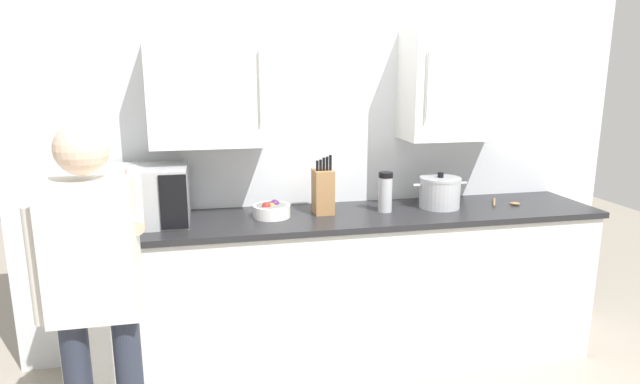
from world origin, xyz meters
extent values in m
cube|color=silver|center=(0.00, 1.11, 1.25)|extent=(3.84, 0.10, 2.50)
cube|color=white|center=(-0.74, 0.90, 1.68)|extent=(0.65, 0.32, 0.65)
cylinder|color=#B7BABF|center=(-0.47, 0.73, 1.68)|extent=(0.01, 0.01, 0.39)
cube|color=white|center=(0.74, 0.90, 1.68)|extent=(0.65, 0.32, 0.65)
cylinder|color=#B7BABF|center=(0.47, 0.73, 1.68)|extent=(0.01, 0.01, 0.39)
cube|color=white|center=(0.00, 0.77, 0.46)|extent=(3.06, 0.56, 0.92)
cube|color=#232326|center=(0.00, 0.77, 0.93)|extent=(3.10, 0.60, 0.03)
cube|color=black|center=(0.00, 0.51, 0.04)|extent=(3.06, 0.04, 0.09)
cube|color=#B7BABF|center=(-1.12, 0.82, 1.11)|extent=(0.49, 0.37, 0.31)
cube|color=beige|center=(-1.19, 0.81, 1.11)|extent=(0.31, 0.32, 0.25)
cube|color=black|center=(-0.94, 0.62, 1.11)|extent=(0.14, 0.01, 0.29)
cube|color=black|center=(-1.36, 0.45, 1.11)|extent=(0.03, 0.35, 0.29)
cylinder|color=#A37547|center=(1.00, 0.82, 0.96)|extent=(0.11, 0.17, 0.01)
ellipsoid|color=#A37547|center=(1.10, 0.76, 0.96)|extent=(0.08, 0.07, 0.02)
cylinder|color=white|center=(-0.42, 0.79, 0.99)|extent=(0.21, 0.21, 0.07)
cylinder|color=slate|center=(-0.42, 0.79, 1.00)|extent=(0.17, 0.17, 0.04)
sphere|color=orange|center=(-0.42, 0.79, 1.02)|extent=(0.04, 0.04, 0.04)
sphere|color=#511E5B|center=(-0.40, 0.81, 1.02)|extent=(0.06, 0.06, 0.06)
sphere|color=#511E5B|center=(-0.42, 0.80, 1.02)|extent=(0.05, 0.05, 0.05)
sphere|color=#511E5B|center=(-0.42, 0.80, 1.02)|extent=(0.04, 0.04, 0.04)
sphere|color=red|center=(-0.45, 0.77, 1.02)|extent=(0.05, 0.05, 0.05)
cylinder|color=#B7BABF|center=(0.26, 0.78, 1.06)|extent=(0.08, 0.08, 0.21)
cylinder|color=black|center=(0.26, 0.78, 1.17)|extent=(0.09, 0.09, 0.03)
cylinder|color=#B7BABF|center=(0.61, 0.80, 1.04)|extent=(0.25, 0.25, 0.17)
cylinder|color=#B7BABF|center=(0.61, 0.80, 1.13)|extent=(0.25, 0.25, 0.02)
cylinder|color=black|center=(0.61, 0.80, 1.15)|extent=(0.04, 0.04, 0.03)
cylinder|color=#B7BABF|center=(0.47, 0.80, 1.10)|extent=(0.05, 0.02, 0.02)
cylinder|color=#B7BABF|center=(0.76, 0.80, 1.10)|extent=(0.05, 0.02, 0.02)
cube|color=#A37547|center=(-0.11, 0.82, 1.08)|extent=(0.11, 0.15, 0.26)
cylinder|color=black|center=(-0.15, 0.80, 1.24)|extent=(0.02, 0.02, 0.06)
cylinder|color=black|center=(-0.13, 0.80, 1.24)|extent=(0.02, 0.02, 0.06)
cylinder|color=black|center=(-0.11, 0.80, 1.25)|extent=(0.02, 0.02, 0.08)
cylinder|color=black|center=(-0.09, 0.80, 1.25)|extent=(0.02, 0.02, 0.08)
cylinder|color=black|center=(-0.07, 0.80, 1.25)|extent=(0.02, 0.02, 0.09)
cube|color=silver|center=(-1.22, -0.01, 1.08)|extent=(0.34, 0.20, 0.56)
sphere|color=beige|center=(-1.22, -0.01, 1.48)|extent=(0.20, 0.20, 0.20)
cylinder|color=beige|center=(-1.08, 0.24, 1.23)|extent=(0.13, 0.51, 0.21)
cylinder|color=silver|center=(-1.42, -0.01, 1.03)|extent=(0.07, 0.07, 0.47)
camera|label=1|loc=(-0.76, -2.12, 1.76)|focal=29.65mm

